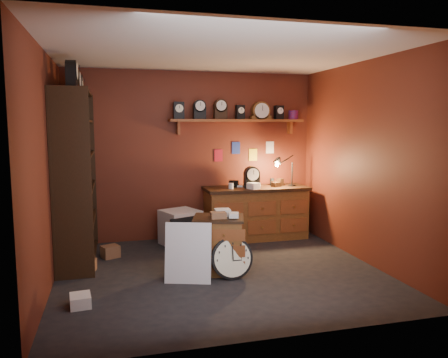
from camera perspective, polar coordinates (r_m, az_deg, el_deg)
floor at (r=5.65m, az=-0.48°, el=-12.04°), size 4.00×4.00×0.00m
room_shell at (r=5.46m, az=-0.32°, el=5.71°), size 4.02×3.62×2.71m
shelving_unit at (r=6.20m, az=-19.09°, el=1.16°), size 0.47×1.60×2.58m
workbench at (r=7.17m, az=4.19°, el=-4.01°), size 1.68×0.66×1.36m
low_cabinet at (r=5.55m, az=-0.70°, el=-8.22°), size 0.75×0.68×0.80m
big_round_clock at (r=5.36m, az=1.04°, el=-10.29°), size 0.51×0.17×0.51m
white_panel at (r=5.34m, az=-4.68°, el=-13.24°), size 0.57×0.31×0.72m
mini_fridge at (r=6.83m, az=-5.72°, el=-6.33°), size 0.67×0.70×0.54m
floor_box_a at (r=5.92m, az=-17.60°, el=-10.74°), size 0.27×0.24×0.15m
floor_box_b at (r=4.87m, az=-18.25°, el=-14.85°), size 0.23×0.26×0.12m
floor_box_c at (r=6.41m, az=-14.62°, el=-9.16°), size 0.28×0.26×0.17m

